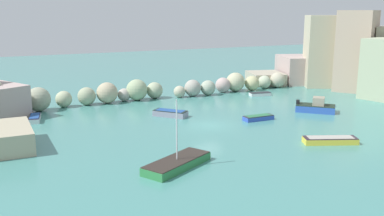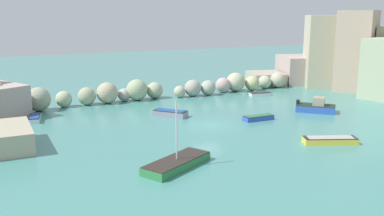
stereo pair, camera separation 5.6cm
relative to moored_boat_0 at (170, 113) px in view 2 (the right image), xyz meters
name	(u,v)px [view 2 (the right image)]	position (x,y,z in m)	size (l,w,h in m)	color
cove_water	(209,125)	(1.84, -5.02, -0.35)	(160.00, 160.00, 0.00)	teal
cliff_headland_right	(358,63)	(31.75, 4.61, 3.15)	(23.14, 26.77, 10.98)	#A8A999
rock_breakwater	(155,90)	(2.00, 9.37, 0.82)	(37.24, 3.54, 2.68)	#A5A39B
moored_boat_0	(170,113)	(0.00, 0.00, 0.00)	(3.34, 3.62, 0.66)	gray
moored_boat_1	(330,140)	(8.06, -14.77, -0.05)	(4.58, 3.00, 0.55)	yellow
moored_boat_2	(177,163)	(-5.78, -14.24, -0.02)	(5.90, 4.34, 4.90)	#2F7E42
moored_boat_3	(316,107)	(15.20, -5.21, 0.20)	(4.36, 4.39, 1.64)	#2E56B7
moored_boat_4	(258,118)	(7.37, -5.46, -0.09)	(3.18, 1.20, 0.49)	blue
moored_boat_5	(35,118)	(-13.00, 4.43, -0.06)	(1.59, 3.20, 0.54)	white
moored_boat_6	(19,149)	(-15.46, -5.72, -0.06)	(1.79, 3.03, 0.55)	yellow
moored_boat_7	(260,94)	(15.27, 5.36, -0.13)	(2.94, 1.69, 0.43)	silver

